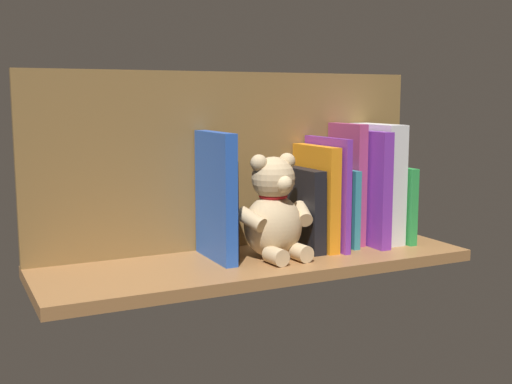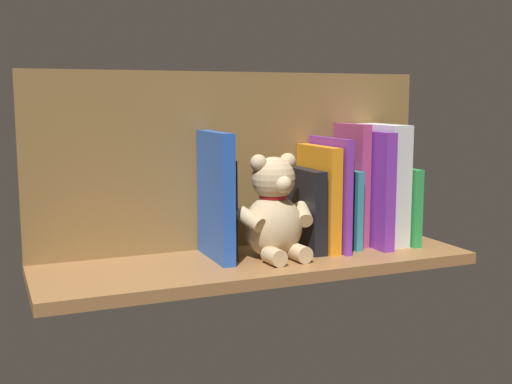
% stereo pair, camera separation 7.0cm
% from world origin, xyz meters
% --- Properties ---
extents(ground_plane, '(0.84, 0.27, 0.02)m').
position_xyz_m(ground_plane, '(0.00, 0.00, -0.01)').
color(ground_plane, '#9E6B3D').
extents(shelf_back_panel, '(0.84, 0.02, 0.36)m').
position_xyz_m(shelf_back_panel, '(0.00, -0.11, 0.18)').
color(shelf_back_panel, olive).
rests_on(shelf_back_panel, ground_plane).
extents(book_0, '(0.02, 0.16, 0.16)m').
position_xyz_m(book_0, '(-0.34, -0.02, 0.08)').
color(book_0, green).
rests_on(book_0, ground_plane).
extents(dictionary_thick_white, '(0.05, 0.15, 0.25)m').
position_xyz_m(dictionary_thick_white, '(-0.30, -0.03, 0.13)').
color(dictionary_thick_white, silver).
rests_on(dictionary_thick_white, ground_plane).
extents(book_1, '(0.02, 0.17, 0.24)m').
position_xyz_m(book_1, '(-0.26, -0.02, 0.12)').
color(book_1, purple).
rests_on(book_1, ground_plane).
extents(book_2, '(0.02, 0.12, 0.25)m').
position_xyz_m(book_2, '(-0.23, -0.04, 0.13)').
color(book_2, '#B23F72').
rests_on(book_2, ground_plane).
extents(book_3, '(0.01, 0.14, 0.16)m').
position_xyz_m(book_3, '(-0.21, -0.03, 0.08)').
color(book_3, teal).
rests_on(book_3, ground_plane).
extents(book_4, '(0.02, 0.13, 0.18)m').
position_xyz_m(book_4, '(-0.19, -0.04, 0.09)').
color(book_4, black).
rests_on(book_4, ground_plane).
extents(book_5, '(0.01, 0.16, 0.23)m').
position_xyz_m(book_5, '(-0.17, -0.02, 0.11)').
color(book_5, purple).
rests_on(book_5, ground_plane).
extents(book_6, '(0.02, 0.15, 0.21)m').
position_xyz_m(book_6, '(-0.15, -0.03, 0.11)').
color(book_6, orange).
rests_on(book_6, ground_plane).
extents(book_7, '(0.03, 0.15, 0.17)m').
position_xyz_m(book_7, '(-0.12, -0.03, 0.08)').
color(book_7, black).
rests_on(book_7, ground_plane).
extents(teddy_bear, '(0.16, 0.14, 0.20)m').
position_xyz_m(teddy_bear, '(-0.03, 0.01, 0.09)').
color(teddy_bear, '#D1B284').
rests_on(teddy_bear, ground_plane).
extents(book_8, '(0.01, 0.12, 0.19)m').
position_xyz_m(book_8, '(0.05, -0.04, 0.10)').
color(book_8, black).
rests_on(book_8, ground_plane).
extents(book_9, '(0.02, 0.15, 0.24)m').
position_xyz_m(book_9, '(0.07, -0.02, 0.12)').
color(book_9, blue).
rests_on(book_9, ground_plane).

